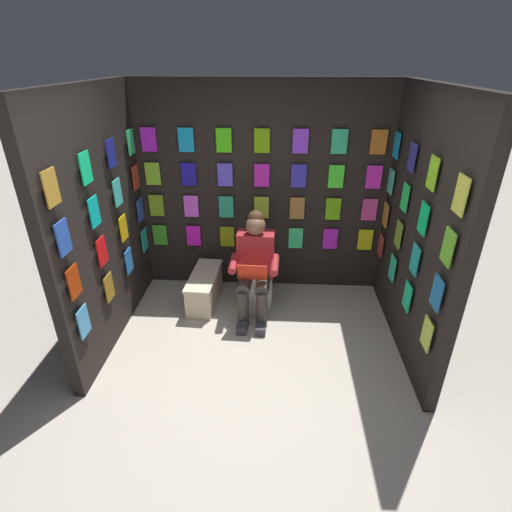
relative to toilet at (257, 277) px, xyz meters
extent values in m
plane|color=#B2A899|center=(-0.03, 1.58, -0.33)|extent=(30.00, 30.00, 0.00)
cube|color=black|center=(-0.03, -0.48, 0.90)|extent=(2.97, 0.10, 2.45)
cube|color=#389722|center=(1.22, -0.39, 0.34)|extent=(0.17, 0.01, 0.26)
cube|color=#E111CD|center=(0.80, -0.39, 0.34)|extent=(0.17, 0.01, 0.26)
cube|color=#858C0A|center=(0.38, -0.39, 0.34)|extent=(0.17, 0.01, 0.26)
cube|color=#2A2D94|center=(-0.03, -0.39, 0.34)|extent=(0.17, 0.01, 0.26)
cube|color=#31D878|center=(-0.45, -0.39, 0.34)|extent=(0.17, 0.01, 0.26)
cube|color=#BE1DDB|center=(-0.87, -0.39, 0.34)|extent=(0.17, 0.01, 0.26)
cube|color=yellow|center=(-1.29, -0.39, 0.34)|extent=(0.17, 0.01, 0.26)
cube|color=olive|center=(1.22, -0.39, 0.72)|extent=(0.17, 0.01, 0.26)
cube|color=#D54FEF|center=(0.80, -0.39, 0.72)|extent=(0.17, 0.01, 0.26)
cube|color=#219C79|center=(0.38, -0.39, 0.72)|extent=(0.17, 0.01, 0.26)
cube|color=#9DBB2F|center=(-0.03, -0.39, 0.72)|extent=(0.17, 0.01, 0.26)
cube|color=#A26B30|center=(-0.45, -0.39, 0.72)|extent=(0.17, 0.01, 0.26)
cube|color=#66B40F|center=(-0.87, -0.39, 0.72)|extent=(0.17, 0.01, 0.26)
cube|color=#D43C96|center=(-1.29, -0.39, 0.72)|extent=(0.17, 0.01, 0.26)
cube|color=#7AC228|center=(1.22, -0.39, 1.10)|extent=(0.17, 0.01, 0.26)
cube|color=#1C13A7|center=(0.80, -0.39, 1.10)|extent=(0.17, 0.01, 0.26)
cube|color=#5446EA|center=(0.38, -0.39, 1.10)|extent=(0.17, 0.01, 0.26)
cube|color=#C71EBB|center=(-0.03, -0.39, 1.10)|extent=(0.17, 0.01, 0.26)
cube|color=#312CBC|center=(-0.45, -0.39, 1.10)|extent=(0.17, 0.01, 0.26)
cube|color=#3FEF2C|center=(-0.87, -0.39, 1.10)|extent=(0.17, 0.01, 0.26)
cube|color=#E427C5|center=(-1.29, -0.39, 1.10)|extent=(0.17, 0.01, 0.26)
cube|color=#B91EDB|center=(1.22, -0.39, 1.49)|extent=(0.17, 0.01, 0.26)
cube|color=#159EE3|center=(0.80, -0.39, 1.49)|extent=(0.17, 0.01, 0.26)
cube|color=#44D911|center=(0.38, -0.39, 1.49)|extent=(0.17, 0.01, 0.26)
cube|color=#68A409|center=(-0.03, -0.39, 1.49)|extent=(0.17, 0.01, 0.26)
cube|color=#8336E8|center=(-0.45, -0.39, 1.49)|extent=(0.17, 0.01, 0.26)
cube|color=#2DBF86|center=(-0.87, -0.39, 1.49)|extent=(0.17, 0.01, 0.26)
cube|color=#C2691F|center=(-1.29, -0.39, 1.49)|extent=(0.17, 0.01, 0.26)
cube|color=black|center=(-1.52, 0.58, 0.90)|extent=(0.10, 2.01, 2.45)
cube|color=#A53138|center=(-1.43, -0.24, 0.34)|extent=(0.01, 0.17, 0.26)
cube|color=#2BD198|center=(-1.43, 0.30, 0.34)|extent=(0.01, 0.17, 0.26)
cube|color=#18D984|center=(-1.43, 0.85, 0.34)|extent=(0.01, 0.17, 0.26)
cube|color=#BED646|center=(-1.43, 1.40, 0.34)|extent=(0.01, 0.17, 0.26)
cube|color=#BD8729|center=(-1.43, -0.24, 0.72)|extent=(0.01, 0.17, 0.26)
cube|color=olive|center=(-1.43, 0.30, 0.72)|extent=(0.01, 0.17, 0.26)
cube|color=#22A8AF|center=(-1.43, 0.85, 0.72)|extent=(0.01, 0.17, 0.26)
cube|color=#206DAE|center=(-1.43, 1.40, 0.72)|extent=(0.01, 0.17, 0.26)
cube|color=#3EC8A0|center=(-1.43, -0.24, 1.10)|extent=(0.01, 0.17, 0.26)
cube|color=#23EB57|center=(-1.43, 0.30, 1.10)|extent=(0.01, 0.17, 0.26)
cube|color=#0FD76B|center=(-1.43, 0.85, 1.10)|extent=(0.01, 0.17, 0.26)
cube|color=#61B92D|center=(-1.43, 1.40, 1.10)|extent=(0.01, 0.17, 0.26)
cube|color=#0D91D0|center=(-1.43, -0.24, 1.49)|extent=(0.01, 0.17, 0.26)
cube|color=#2F2D94|center=(-1.43, 0.30, 1.49)|extent=(0.01, 0.17, 0.26)
cube|color=#90E324|center=(-1.43, 0.85, 1.49)|extent=(0.01, 0.17, 0.26)
cube|color=#CCD846|center=(-1.43, 1.40, 1.49)|extent=(0.01, 0.17, 0.26)
cube|color=black|center=(1.45, 0.58, 0.90)|extent=(0.10, 2.01, 2.45)
cube|color=#449BDC|center=(1.36, 1.40, 0.34)|extent=(0.01, 0.17, 0.26)
cube|color=olive|center=(1.36, 0.85, 0.34)|extent=(0.01, 0.17, 0.26)
cube|color=blue|center=(1.36, 0.30, 0.34)|extent=(0.01, 0.17, 0.26)
cube|color=#2FAFAD|center=(1.36, -0.24, 0.34)|extent=(0.01, 0.17, 0.26)
cube|color=#AB300B|center=(1.36, 1.40, 0.72)|extent=(0.01, 0.17, 0.26)
cube|color=red|center=(1.36, 0.85, 0.72)|extent=(0.01, 0.17, 0.26)
cube|color=gold|center=(1.36, 0.30, 0.72)|extent=(0.01, 0.17, 0.26)
cube|color=#2946B5|center=(1.36, -0.24, 0.72)|extent=(0.01, 0.17, 0.26)
cube|color=blue|center=(1.36, 1.40, 1.10)|extent=(0.01, 0.17, 0.26)
cube|color=#0DC8C4|center=(1.36, 0.85, 1.10)|extent=(0.01, 0.17, 0.26)
cube|color=#42D8CC|center=(1.36, 0.30, 1.10)|extent=(0.01, 0.17, 0.26)
cube|color=#B13324|center=(1.36, -0.24, 1.10)|extent=(0.01, 0.17, 0.26)
cube|color=#C08C2E|center=(1.36, 1.40, 1.49)|extent=(0.01, 0.17, 0.26)
cube|color=#15E48A|center=(1.36, 0.85, 1.49)|extent=(0.01, 0.17, 0.26)
cube|color=navy|center=(1.36, 0.30, 1.49)|extent=(0.01, 0.17, 0.26)
cube|color=#2FDF6F|center=(1.36, -0.24, 1.49)|extent=(0.01, 0.17, 0.26)
cylinder|color=white|center=(0.00, 0.08, -0.13)|extent=(0.38, 0.38, 0.40)
cylinder|color=white|center=(0.00, 0.08, 0.09)|extent=(0.41, 0.41, 0.02)
cube|color=white|center=(-0.01, -0.18, 0.25)|extent=(0.39, 0.20, 0.36)
cylinder|color=white|center=(0.00, -0.09, 0.25)|extent=(0.39, 0.08, 0.39)
cube|color=maroon|center=(0.00, 0.11, 0.36)|extent=(0.41, 0.24, 0.52)
sphere|color=brown|center=(0.00, 0.14, 0.71)|extent=(0.21, 0.21, 0.21)
sphere|color=#472D19|center=(0.00, 0.11, 0.78)|extent=(0.17, 0.17, 0.17)
cylinder|color=#38332D|center=(-0.09, 0.31, 0.11)|extent=(0.17, 0.41, 0.15)
cylinder|color=#38332D|center=(0.11, 0.30, 0.11)|extent=(0.17, 0.41, 0.15)
cylinder|color=#38332D|center=(-0.08, 0.49, -0.11)|extent=(0.12, 0.12, 0.42)
cylinder|color=#38332D|center=(0.12, 0.48, -0.11)|extent=(0.12, 0.12, 0.42)
cube|color=#33333D|center=(-0.08, 0.55, -0.28)|extent=(0.12, 0.26, 0.09)
cube|color=#33333D|center=(0.12, 0.54, -0.28)|extent=(0.12, 0.26, 0.09)
cylinder|color=maroon|center=(-0.21, 0.30, 0.33)|extent=(0.10, 0.31, 0.13)
cylinder|color=maroon|center=(0.23, 0.28, 0.33)|extent=(0.10, 0.31, 0.13)
cube|color=red|center=(0.02, 0.45, 0.32)|extent=(0.31, 0.14, 0.23)
cube|color=beige|center=(0.61, 0.05, -0.15)|extent=(0.32, 0.77, 0.35)
cube|color=beige|center=(0.61, 0.05, 0.03)|extent=(0.34, 0.80, 0.03)
camera|label=1|loc=(-0.22, 3.98, 2.31)|focal=27.68mm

